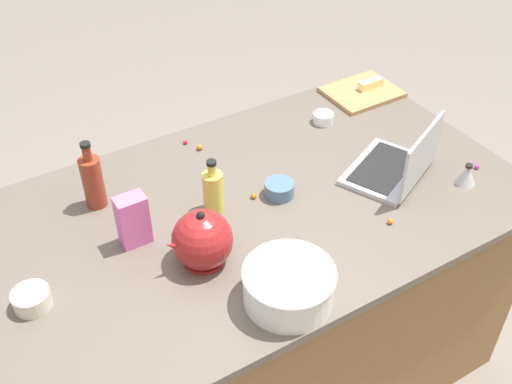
# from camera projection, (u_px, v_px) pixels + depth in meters

# --- Properties ---
(ground_plane) EXTENTS (12.00, 12.00, 0.00)m
(ground_plane) POSITION_uv_depth(u_px,v_px,m) (256.00, 366.00, 2.59)
(ground_plane) COLOR slate
(island_counter) EXTENTS (1.78, 1.04, 0.90)m
(island_counter) POSITION_uv_depth(u_px,v_px,m) (256.00, 295.00, 2.30)
(island_counter) COLOR olive
(island_counter) RESTS_ON ground
(laptop) EXTENTS (0.37, 0.34, 0.22)m
(laptop) POSITION_uv_depth(u_px,v_px,m) (397.00, 166.00, 2.10)
(laptop) COLOR #B7B7BC
(laptop) RESTS_ON island_counter
(mixing_bowl_large) EXTENTS (0.26, 0.26, 0.11)m
(mixing_bowl_large) POSITION_uv_depth(u_px,v_px,m) (289.00, 285.00, 1.66)
(mixing_bowl_large) COLOR white
(mixing_bowl_large) RESTS_ON island_counter
(bottle_soy) EXTENTS (0.07, 0.07, 0.24)m
(bottle_soy) POSITION_uv_depth(u_px,v_px,m) (93.00, 181.00, 1.96)
(bottle_soy) COLOR maroon
(bottle_soy) RESTS_ON island_counter
(bottle_oil) EXTENTS (0.07, 0.07, 0.19)m
(bottle_oil) POSITION_uv_depth(u_px,v_px,m) (213.00, 191.00, 1.95)
(bottle_oil) COLOR #DBC64C
(bottle_oil) RESTS_ON island_counter
(kettle) EXTENTS (0.21, 0.18, 0.20)m
(kettle) POSITION_uv_depth(u_px,v_px,m) (202.00, 240.00, 1.77)
(kettle) COLOR maroon
(kettle) RESTS_ON island_counter
(cutting_board) EXTENTS (0.29, 0.24, 0.02)m
(cutting_board) POSITION_uv_depth(u_px,v_px,m) (362.00, 92.00, 2.56)
(cutting_board) COLOR #AD7F4C
(cutting_board) RESTS_ON island_counter
(butter_stick_left) EXTENTS (0.11, 0.04, 0.04)m
(butter_stick_left) POSITION_uv_depth(u_px,v_px,m) (370.00, 84.00, 2.56)
(butter_stick_left) COLOR #F4E58C
(butter_stick_left) RESTS_ON cutting_board
(ramekin_small) EXTENTS (0.08, 0.08, 0.04)m
(ramekin_small) POSITION_uv_depth(u_px,v_px,m) (323.00, 118.00, 2.38)
(ramekin_small) COLOR white
(ramekin_small) RESTS_ON island_counter
(ramekin_medium) EXTENTS (0.10, 0.10, 0.05)m
(ramekin_medium) POSITION_uv_depth(u_px,v_px,m) (32.00, 299.00, 1.67)
(ramekin_medium) COLOR beige
(ramekin_medium) RESTS_ON island_counter
(ramekin_wide) EXTENTS (0.10, 0.10, 0.05)m
(ramekin_wide) POSITION_uv_depth(u_px,v_px,m) (280.00, 190.00, 2.03)
(ramekin_wide) COLOR slate
(ramekin_wide) RESTS_ON island_counter
(kitchen_timer) EXTENTS (0.07, 0.07, 0.08)m
(kitchen_timer) POSITION_uv_depth(u_px,v_px,m) (467.00, 175.00, 2.08)
(kitchen_timer) COLOR #B2B2B7
(kitchen_timer) RESTS_ON island_counter
(candy_bag) EXTENTS (0.09, 0.06, 0.17)m
(candy_bag) POSITION_uv_depth(u_px,v_px,m) (133.00, 220.00, 1.83)
(candy_bag) COLOR pink
(candy_bag) RESTS_ON island_counter
(candy_0) EXTENTS (0.02, 0.02, 0.02)m
(candy_0) POSITION_uv_depth(u_px,v_px,m) (254.00, 196.00, 2.03)
(candy_0) COLOR orange
(candy_0) RESTS_ON island_counter
(candy_1) EXTENTS (0.02, 0.02, 0.02)m
(candy_1) POSITION_uv_depth(u_px,v_px,m) (390.00, 221.00, 1.94)
(candy_1) COLOR orange
(candy_1) RESTS_ON island_counter
(candy_2) EXTENTS (0.02, 0.02, 0.02)m
(candy_2) POSITION_uv_depth(u_px,v_px,m) (185.00, 142.00, 2.28)
(candy_2) COLOR red
(candy_2) RESTS_ON island_counter
(candy_3) EXTENTS (0.02, 0.02, 0.02)m
(candy_3) POSITION_uv_depth(u_px,v_px,m) (477.00, 167.00, 2.16)
(candy_3) COLOR #CC3399
(candy_3) RESTS_ON island_counter
(candy_4) EXTENTS (0.02, 0.02, 0.02)m
(candy_4) POSITION_uv_depth(u_px,v_px,m) (200.00, 147.00, 2.25)
(candy_4) COLOR orange
(candy_4) RESTS_ON island_counter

